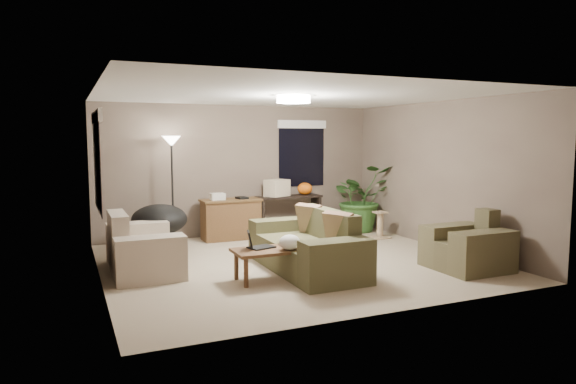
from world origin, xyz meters
name	(u,v)px	position (x,y,z in m)	size (l,w,h in m)	color
room_shell	(293,180)	(0.00, 0.00, 1.25)	(5.50, 5.50, 5.50)	tan
main_sofa	(308,249)	(0.01, -0.49, 0.29)	(0.95, 2.20, 0.85)	brown
throw_pillows	(324,223)	(0.27, -0.49, 0.65)	(0.40, 1.41, 0.47)	#8C7251
loveseat	(141,250)	(-2.18, 0.37, 0.30)	(0.90, 1.60, 0.85)	beige
armchair	(468,248)	(2.12, -1.38, 0.30)	(0.95, 1.00, 0.85)	#47412B
coffee_table	(271,253)	(-0.67, -0.78, 0.36)	(1.00, 0.55, 0.42)	brown
laptop	(257,244)	(-0.84, -0.68, 0.48)	(0.41, 0.31, 0.24)	black
plastic_bag	(290,242)	(-0.47, -0.93, 0.52)	(0.29, 0.26, 0.20)	white
desk	(231,219)	(-0.33, 2.08, 0.38)	(1.10, 0.50, 0.75)	brown
desk_papers	(223,197)	(-0.49, 2.07, 0.80)	(0.68, 0.27, 0.12)	silver
console_table	(289,211)	(0.89, 2.19, 0.44)	(1.30, 0.40, 0.75)	black
pumpkin	(305,189)	(1.24, 2.19, 0.87)	(0.30, 0.30, 0.24)	orange
cardboard_box	(277,188)	(0.64, 2.19, 0.91)	(0.43, 0.32, 0.32)	beige
papasan_chair	(159,225)	(-1.74, 1.47, 0.47)	(1.01, 1.01, 0.80)	black
floor_lamp	(172,154)	(-1.40, 2.07, 1.60)	(0.32, 0.32, 1.91)	black
ceiling_fixture	(293,99)	(0.00, 0.00, 2.44)	(0.50, 0.50, 0.10)	white
houseplant	(361,205)	(2.32, 1.85, 0.52)	(1.21, 1.34, 1.05)	#2D5923
cat_scratching_post	(380,227)	(2.28, 1.08, 0.21)	(0.32, 0.32, 0.50)	tan
window_left	(96,145)	(-2.73, 0.30, 1.78)	(0.05, 1.56, 1.33)	black
window_back	(302,142)	(1.30, 2.48, 1.79)	(1.06, 0.05, 1.33)	black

